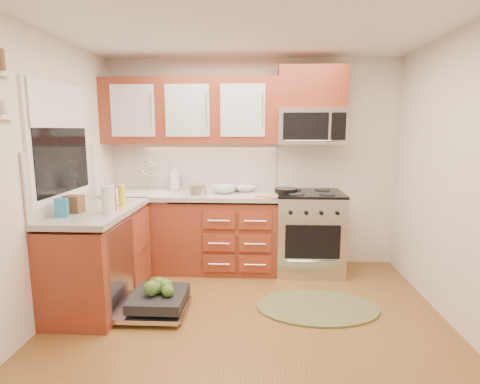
# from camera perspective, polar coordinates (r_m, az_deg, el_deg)

# --- Properties ---
(floor) EXTENTS (3.50, 3.50, 0.00)m
(floor) POSITION_cam_1_polar(r_m,az_deg,el_deg) (3.32, 1.17, -20.63)
(floor) COLOR brown
(floor) RESTS_ON ground
(ceiling) EXTENTS (3.50, 3.50, 0.00)m
(ceiling) POSITION_cam_1_polar(r_m,az_deg,el_deg) (2.99, 1.35, 25.72)
(ceiling) COLOR white
(ceiling) RESTS_ON ground
(wall_back) EXTENTS (3.50, 0.04, 2.50)m
(wall_back) POSITION_cam_1_polar(r_m,az_deg,el_deg) (4.64, 1.82, 4.37)
(wall_back) COLOR silver
(wall_back) RESTS_ON ground
(wall_front) EXTENTS (3.50, 0.04, 2.50)m
(wall_front) POSITION_cam_1_polar(r_m,az_deg,el_deg) (1.20, -0.99, -10.86)
(wall_front) COLOR silver
(wall_front) RESTS_ON ground
(wall_left) EXTENTS (0.04, 3.50, 2.50)m
(wall_left) POSITION_cam_1_polar(r_m,az_deg,el_deg) (3.42, -29.48, 1.30)
(wall_left) COLOR silver
(wall_left) RESTS_ON ground
(wall_right) EXTENTS (0.04, 3.50, 2.50)m
(wall_right) POSITION_cam_1_polar(r_m,az_deg,el_deg) (3.35, 32.75, 0.86)
(wall_right) COLOR silver
(wall_right) RESTS_ON ground
(base_cabinet_back) EXTENTS (2.05, 0.60, 0.85)m
(base_cabinet_back) POSITION_cam_1_polar(r_m,az_deg,el_deg) (4.56, -7.50, -6.35)
(base_cabinet_back) COLOR maroon
(base_cabinet_back) RESTS_ON ground
(base_cabinet_left) EXTENTS (0.60, 1.25, 0.85)m
(base_cabinet_left) POSITION_cam_1_polar(r_m,az_deg,el_deg) (3.92, -20.59, -9.56)
(base_cabinet_left) COLOR maroon
(base_cabinet_left) RESTS_ON ground
(countertop_back) EXTENTS (2.07, 0.64, 0.05)m
(countertop_back) POSITION_cam_1_polar(r_m,az_deg,el_deg) (4.45, -7.65, -0.49)
(countertop_back) COLOR #ACA89D
(countertop_back) RESTS_ON base_cabinet_back
(countertop_left) EXTENTS (0.64, 1.27, 0.05)m
(countertop_left) POSITION_cam_1_polar(r_m,az_deg,el_deg) (3.79, -20.87, -2.77)
(countertop_left) COLOR #ACA89D
(countertop_left) RESTS_ON base_cabinet_left
(backsplash_back) EXTENTS (2.05, 0.02, 0.57)m
(backsplash_back) POSITION_cam_1_polar(r_m,az_deg,el_deg) (4.69, -7.09, 3.87)
(backsplash_back) COLOR beige
(backsplash_back) RESTS_ON ground
(backsplash_left) EXTENTS (0.02, 1.25, 0.57)m
(backsplash_left) POSITION_cam_1_polar(r_m,az_deg,el_deg) (3.87, -25.15, 1.85)
(backsplash_left) COLOR beige
(backsplash_left) RESTS_ON ground
(upper_cabinets) EXTENTS (2.05, 0.35, 0.75)m
(upper_cabinets) POSITION_cam_1_polar(r_m,az_deg,el_deg) (4.52, -7.62, 12.08)
(upper_cabinets) COLOR maroon
(upper_cabinets) RESTS_ON ground
(cabinet_over_mw) EXTENTS (0.76, 0.35, 0.47)m
(cabinet_over_mw) POSITION_cam_1_polar(r_m,az_deg,el_deg) (4.51, 10.84, 15.32)
(cabinet_over_mw) COLOR maroon
(cabinet_over_mw) RESTS_ON ground
(range) EXTENTS (0.76, 0.64, 0.95)m
(range) POSITION_cam_1_polar(r_m,az_deg,el_deg) (4.50, 10.43, -5.99)
(range) COLOR silver
(range) RESTS_ON ground
(microwave) EXTENTS (0.76, 0.38, 0.40)m
(microwave) POSITION_cam_1_polar(r_m,az_deg,el_deg) (4.46, 10.71, 9.79)
(microwave) COLOR silver
(microwave) RESTS_ON ground
(sink) EXTENTS (0.62, 0.50, 0.26)m
(sink) POSITION_cam_1_polar(r_m,az_deg,el_deg) (4.57, -14.16, -1.70)
(sink) COLOR white
(sink) RESTS_ON ground
(dishwasher) EXTENTS (0.70, 0.60, 0.20)m
(dishwasher) POSITION_cam_1_polar(r_m,az_deg,el_deg) (3.66, -12.86, -16.10)
(dishwasher) COLOR silver
(dishwasher) RESTS_ON ground
(window) EXTENTS (0.03, 1.05, 1.05)m
(window) POSITION_cam_1_polar(r_m,az_deg,el_deg) (3.83, -25.68, 6.85)
(window) COLOR white
(window) RESTS_ON ground
(window_blind) EXTENTS (0.02, 0.96, 0.40)m
(window_blind) POSITION_cam_1_polar(r_m,az_deg,el_deg) (3.82, -25.71, 11.81)
(window_blind) COLOR white
(window_blind) RESTS_ON ground
(rug) EXTENTS (1.25, 0.91, 0.02)m
(rug) POSITION_cam_1_polar(r_m,az_deg,el_deg) (3.76, 11.70, -16.82)
(rug) COLOR #616539
(rug) RESTS_ON ground
(skillet) EXTENTS (0.34, 0.34, 0.05)m
(skillet) POSITION_cam_1_polar(r_m,az_deg,el_deg) (4.33, 7.03, 0.25)
(skillet) COLOR black
(skillet) RESTS_ON range
(stock_pot) EXTENTS (0.24, 0.24, 0.13)m
(stock_pot) POSITION_cam_1_polar(r_m,az_deg,el_deg) (4.26, -6.62, 0.35)
(stock_pot) COLOR silver
(stock_pot) RESTS_ON countertop_back
(cutting_board) EXTENTS (0.29, 0.23, 0.02)m
(cutting_board) POSITION_cam_1_polar(r_m,az_deg,el_deg) (4.15, 4.16, -0.65)
(cutting_board) COLOR tan
(cutting_board) RESTS_ON countertop_back
(canister) EXTENTS (0.13, 0.13, 0.16)m
(canister) POSITION_cam_1_polar(r_m,az_deg,el_deg) (4.67, -9.34, 1.25)
(canister) COLOR silver
(canister) RESTS_ON countertop_back
(paper_towel_roll) EXTENTS (0.14, 0.14, 0.25)m
(paper_towel_roll) POSITION_cam_1_polar(r_m,az_deg,el_deg) (3.52, -19.44, -1.16)
(paper_towel_roll) COLOR white
(paper_towel_roll) RESTS_ON countertop_left
(mustard_bottle) EXTENTS (0.09, 0.09, 0.21)m
(mustard_bottle) POSITION_cam_1_polar(r_m,az_deg,el_deg) (3.82, -17.56, -0.51)
(mustard_bottle) COLOR yellow
(mustard_bottle) RESTS_ON countertop_left
(red_bottle) EXTENTS (0.06, 0.06, 0.23)m
(red_bottle) POSITION_cam_1_polar(r_m,az_deg,el_deg) (3.61, -18.82, -1.00)
(red_bottle) COLOR #A20D1D
(red_bottle) RESTS_ON countertop_left
(wooden_box) EXTENTS (0.17, 0.14, 0.16)m
(wooden_box) POSITION_cam_1_polar(r_m,az_deg,el_deg) (3.69, -23.97, -1.67)
(wooden_box) COLOR brown
(wooden_box) RESTS_ON countertop_left
(blue_carton) EXTENTS (0.11, 0.08, 0.16)m
(blue_carton) POSITION_cam_1_polar(r_m,az_deg,el_deg) (3.54, -25.55, -2.16)
(blue_carton) COLOR teal
(blue_carton) RESTS_ON countertop_left
(bowl_a) EXTENTS (0.34, 0.34, 0.07)m
(bowl_a) POSITION_cam_1_polar(r_m,az_deg,el_deg) (4.53, 0.59, 0.53)
(bowl_a) COLOR #999999
(bowl_a) RESTS_ON countertop_back
(bowl_b) EXTENTS (0.33, 0.33, 0.09)m
(bowl_b) POSITION_cam_1_polar(r_m,az_deg,el_deg) (4.41, -2.47, 0.43)
(bowl_b) COLOR #999999
(bowl_b) RESTS_ON countertop_back
(cup) EXTENTS (0.13, 0.13, 0.09)m
(cup) POSITION_cam_1_polar(r_m,az_deg,el_deg) (4.49, 0.12, 0.63)
(cup) COLOR #999999
(cup) RESTS_ON countertop_back
(soap_bottle_a) EXTENTS (0.16, 0.16, 0.33)m
(soap_bottle_a) POSITION_cam_1_polar(r_m,az_deg,el_deg) (4.63, -9.98, 2.24)
(soap_bottle_a) COLOR #999999
(soap_bottle_a) RESTS_ON countertop_back
(soap_bottle_b) EXTENTS (0.09, 0.09, 0.17)m
(soap_bottle_b) POSITION_cam_1_polar(r_m,az_deg,el_deg) (4.27, -18.67, 0.15)
(soap_bottle_b) COLOR #999999
(soap_bottle_b) RESTS_ON countertop_left
(soap_bottle_c) EXTENTS (0.20, 0.20, 0.19)m
(soap_bottle_c) POSITION_cam_1_polar(r_m,az_deg,el_deg) (4.29, -19.47, 0.30)
(soap_bottle_c) COLOR #999999
(soap_bottle_c) RESTS_ON countertop_left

